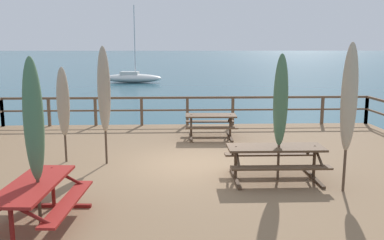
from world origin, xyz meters
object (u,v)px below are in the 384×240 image
object	(u,v)px
picnic_table_back_right	(211,121)
picnic_table_mid_left	(34,195)
picnic_table_front_right	(275,155)
patio_umbrella_tall_mid_right	(63,102)
patio_umbrella_tall_mid_left	(104,90)
patio_umbrella_tall_front	(34,121)
patio_umbrella_short_mid	(349,98)
sailboat_distant	(132,78)
patio_umbrella_tall_back_right	(281,101)

from	to	relation	value
picnic_table_back_right	picnic_table_mid_left	xyz separation A→B (m)	(-3.48, -6.66, 0.01)
picnic_table_back_right	picnic_table_mid_left	world-z (taller)	same
picnic_table_front_right	patio_umbrella_tall_mid_right	size ratio (longest dim) A/B	0.87
picnic_table_back_right	patio_umbrella_tall_mid_right	xyz separation A→B (m)	(-4.01, -2.69, 1.02)
picnic_table_mid_left	patio_umbrella_tall_mid_left	size ratio (longest dim) A/B	0.72
picnic_table_front_right	patio_umbrella_tall_front	bearing A→B (deg)	-153.29
patio_umbrella_short_mid	sailboat_distant	distance (m)	35.38
picnic_table_front_right	patio_umbrella_short_mid	world-z (taller)	patio_umbrella_short_mid
picnic_table_back_right	patio_umbrella_tall_back_right	size ratio (longest dim) A/B	0.59
picnic_table_back_right	patio_umbrella_tall_mid_left	distance (m)	4.34
picnic_table_mid_left	patio_umbrella_tall_mid_right	distance (m)	4.13
picnic_table_back_right	picnic_table_mid_left	size ratio (longest dim) A/B	0.78
picnic_table_front_right	patio_umbrella_short_mid	distance (m)	2.03
patio_umbrella_tall_back_right	patio_umbrella_tall_mid_left	bearing A→B (deg)	160.27
patio_umbrella_tall_front	picnic_table_front_right	bearing A→B (deg)	26.71
patio_umbrella_tall_front	picnic_table_back_right	bearing A→B (deg)	62.66
patio_umbrella_tall_mid_left	patio_umbrella_tall_mid_right	bearing A→B (deg)	168.60
patio_umbrella_tall_back_right	patio_umbrella_tall_front	bearing A→B (deg)	-153.89
picnic_table_mid_left	patio_umbrella_tall_front	size ratio (longest dim) A/B	0.76
patio_umbrella_tall_front	sailboat_distant	size ratio (longest dim) A/B	0.37
picnic_table_front_right	patio_umbrella_tall_mid_left	distance (m)	4.46
patio_umbrella_short_mid	patio_umbrella_tall_mid_right	bearing A→B (deg)	158.85
picnic_table_front_right	patio_umbrella_short_mid	bearing A→B (deg)	-32.58
picnic_table_front_right	sailboat_distant	distance (m)	34.28
patio_umbrella_tall_mid_right	patio_umbrella_tall_front	world-z (taller)	patio_umbrella_tall_front
patio_umbrella_tall_mid_right	sailboat_distant	bearing A→B (deg)	92.80
picnic_table_front_right	picnic_table_back_right	bearing A→B (deg)	104.05
patio_umbrella_tall_mid_left	patio_umbrella_short_mid	bearing A→B (deg)	-23.02
patio_umbrella_tall_mid_right	patio_umbrella_tall_back_right	bearing A→B (deg)	-18.04
picnic_table_front_right	patio_umbrella_tall_mid_right	distance (m)	5.45
picnic_table_back_right	patio_umbrella_short_mid	size ratio (longest dim) A/B	0.55
patio_umbrella_tall_mid_right	sailboat_distant	distance (m)	32.05
picnic_table_back_right	patio_umbrella_tall_front	size ratio (longest dim) A/B	0.59
sailboat_distant	patio_umbrella_tall_mid_right	bearing A→B (deg)	-87.20
picnic_table_back_right	picnic_table_front_right	xyz separation A→B (m)	(1.09, -4.35, 0.02)
patio_umbrella_tall_back_right	patio_umbrella_tall_mid_left	distance (m)	4.33
picnic_table_back_right	patio_umbrella_tall_mid_left	size ratio (longest dim) A/B	0.56
picnic_table_mid_left	patio_umbrella_tall_mid_left	distance (m)	4.02
patio_umbrella_tall_front	sailboat_distant	xyz separation A→B (m)	(-2.15, 35.89, -2.04)
picnic_table_back_right	patio_umbrella_tall_back_right	xyz separation A→B (m)	(1.15, -4.38, 1.25)
picnic_table_front_right	sailboat_distant	size ratio (longest dim) A/B	0.28
picnic_table_front_right	patio_umbrella_tall_back_right	world-z (taller)	patio_umbrella_tall_back_right
patio_umbrella_tall_front	patio_umbrella_short_mid	bearing A→B (deg)	14.30
patio_umbrella_tall_front	patio_umbrella_tall_mid_left	distance (m)	3.74
patio_umbrella_tall_front	patio_umbrella_tall_mid_left	size ratio (longest dim) A/B	0.95
picnic_table_front_right	patio_umbrella_tall_mid_left	xyz separation A→B (m)	(-4.01, 1.44, 1.33)
picnic_table_front_right	patio_umbrella_tall_front	size ratio (longest dim) A/B	0.76
picnic_table_front_right	patio_umbrella_tall_front	distance (m)	5.20
picnic_table_back_right	sailboat_distant	bearing A→B (deg)	100.77
patio_umbrella_tall_front	patio_umbrella_tall_mid_right	bearing A→B (deg)	98.46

